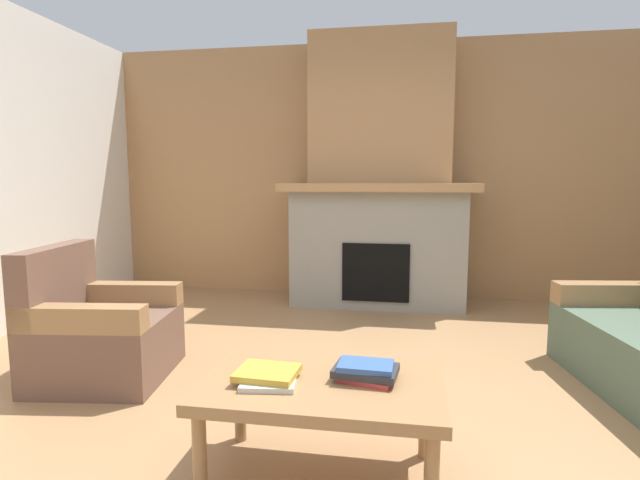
{
  "coord_description": "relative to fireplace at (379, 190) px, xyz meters",
  "views": [
    {
      "loc": [
        0.23,
        -2.36,
        1.26
      ],
      "look_at": [
        -0.29,
        0.76,
        0.87
      ],
      "focal_mm": 27.31,
      "sensor_mm": 36.0,
      "label": 1
    }
  ],
  "objects": [
    {
      "name": "book_stack_center",
      "position": [
        0.1,
        -3.03,
        -0.7
      ],
      "size": [
        0.28,
        0.22,
        0.08
      ],
      "color": "#B23833",
      "rests_on": "coffee_table"
    },
    {
      "name": "wall_back_wood_panel",
      "position": [
        0.0,
        0.38,
        0.19
      ],
      "size": [
        6.0,
        0.12,
        2.7
      ],
      "primitive_type": "cube",
      "color": "#A87A4C",
      "rests_on": "ground"
    },
    {
      "name": "fireplace",
      "position": [
        0.0,
        0.0,
        0.0
      ],
      "size": [
        1.9,
        0.82,
        2.7
      ],
      "color": "gray",
      "rests_on": "ground"
    },
    {
      "name": "ground",
      "position": [
        0.0,
        -2.62,
        -1.16
      ],
      "size": [
        9.0,
        9.0,
        0.0
      ],
      "primitive_type": "plane",
      "color": "#9E754C"
    },
    {
      "name": "armchair",
      "position": [
        -1.66,
        -2.25,
        -0.87
      ],
      "size": [
        0.85,
        0.85,
        0.85
      ],
      "color": "brown",
      "rests_on": "ground"
    },
    {
      "name": "coffee_table",
      "position": [
        -0.08,
        -3.08,
        -0.79
      ],
      "size": [
        1.0,
        0.6,
        0.43
      ],
      "color": "#997047",
      "rests_on": "ground"
    },
    {
      "name": "book_stack_near_edge",
      "position": [
        -0.3,
        -3.12,
        -0.71
      ],
      "size": [
        0.27,
        0.25,
        0.05
      ],
      "color": "beige",
      "rests_on": "coffee_table"
    }
  ]
}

